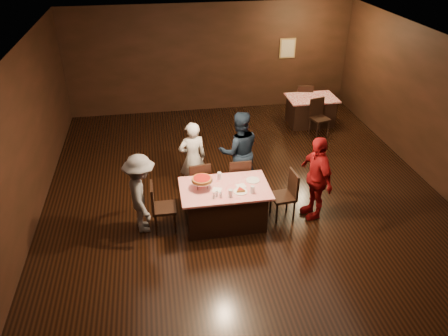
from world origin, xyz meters
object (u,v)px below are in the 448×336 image
(chair_back_near, at_px, (320,118))
(diner_red_shirt, at_px, (316,178))
(chair_far_left, at_px, (198,182))
(glass_front_right, at_px, (253,190))
(pizza_stand, at_px, (202,179))
(diner_navy_hoodie, at_px, (239,152))
(diner_white_jacket, at_px, (193,158))
(back_table, at_px, (310,111))
(chair_end_right, at_px, (283,196))
(diner_grey_knit, at_px, (141,194))
(plate_empty, at_px, (253,180))
(chair_far_right, at_px, (238,178))
(glass_back, at_px, (219,176))
(chair_back_far, at_px, (304,100))
(chair_end_left, at_px, (164,207))
(glass_front_left, at_px, (231,193))
(main_table, at_px, (225,205))

(chair_back_near, distance_m, diner_red_shirt, 3.60)
(chair_far_left, xyz_separation_m, diner_red_shirt, (2.09, -0.77, 0.35))
(glass_front_right, bearing_deg, pizza_stand, 160.56)
(chair_far_left, distance_m, glass_front_right, 1.36)
(chair_back_near, distance_m, diner_navy_hoodie, 3.36)
(diner_white_jacket, bearing_deg, diner_red_shirt, 140.63)
(back_table, bearing_deg, pizza_stand, -131.10)
(chair_end_right, distance_m, diner_red_shirt, 0.69)
(diner_grey_knit, height_order, plate_empty, diner_grey_knit)
(chair_far_right, bearing_deg, chair_back_near, -135.67)
(chair_back_near, bearing_deg, glass_back, -150.78)
(diner_grey_knit, relative_size, diner_red_shirt, 0.92)
(chair_back_near, distance_m, chair_back_far, 1.30)
(chair_back_near, relative_size, diner_grey_knit, 0.63)
(chair_end_right, relative_size, chair_back_far, 1.00)
(chair_back_near, distance_m, glass_front_right, 4.40)
(plate_empty, bearing_deg, chair_end_left, -174.81)
(chair_far_left, bearing_deg, glass_front_left, 105.98)
(chair_far_left, relative_size, chair_back_near, 1.00)
(chair_back_near, bearing_deg, back_table, 75.13)
(diner_grey_knit, relative_size, plate_empty, 6.03)
(chair_far_left, distance_m, diner_white_jacket, 0.52)
(back_table, height_order, chair_end_left, chair_end_left)
(main_table, xyz_separation_m, glass_front_left, (0.05, -0.30, 0.46))
(plate_empty, bearing_deg, glass_front_left, -138.01)
(main_table, xyz_separation_m, pizza_stand, (-0.40, 0.05, 0.57))
(diner_navy_hoodie, height_order, glass_front_right, diner_navy_hoodie)
(diner_navy_hoodie, xyz_separation_m, glass_front_right, (-0.04, -1.39, -0.02))
(diner_white_jacket, bearing_deg, glass_front_right, 112.19)
(diner_grey_knit, bearing_deg, chair_far_right, -78.17)
(main_table, bearing_deg, glass_back, 99.46)
(diner_white_jacket, height_order, glass_front_left, diner_white_jacket)
(glass_back, bearing_deg, glass_front_right, -47.73)
(chair_back_near, bearing_deg, plate_empty, -143.25)
(diner_white_jacket, distance_m, glass_front_left, 1.55)
(glass_front_left, bearing_deg, pizza_stand, 142.13)
(diner_grey_knit, bearing_deg, main_table, -100.78)
(pizza_stand, distance_m, glass_front_left, 0.58)
(diner_white_jacket, relative_size, glass_front_right, 11.10)
(chair_far_right, relative_size, diner_red_shirt, 0.58)
(back_table, relative_size, diner_navy_hoodie, 0.76)
(chair_back_near, xyz_separation_m, plate_empty, (-2.49, -3.14, 0.30))
(back_table, distance_m, pizza_stand, 5.26)
(glass_front_right, bearing_deg, chair_far_right, 92.86)
(diner_red_shirt, distance_m, glass_front_left, 1.67)
(chair_back_far, height_order, pizza_stand, pizza_stand)
(main_table, height_order, glass_back, glass_back)
(chair_far_left, distance_m, chair_back_near, 4.28)
(chair_end_left, bearing_deg, plate_empty, -84.40)
(diner_white_jacket, relative_size, diner_navy_hoodie, 0.90)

